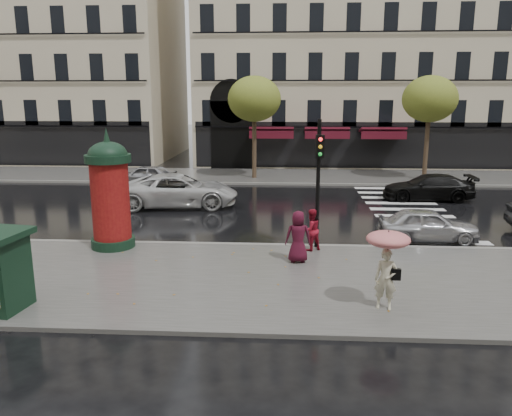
# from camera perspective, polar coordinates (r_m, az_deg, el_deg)

# --- Properties ---
(ground) EXTENTS (160.00, 160.00, 0.00)m
(ground) POSITION_cam_1_polar(r_m,az_deg,el_deg) (15.44, 3.10, -7.86)
(ground) COLOR black
(ground) RESTS_ON ground
(near_sidewalk) EXTENTS (90.00, 7.00, 0.12)m
(near_sidewalk) POSITION_cam_1_polar(r_m,az_deg,el_deg) (14.95, 3.09, -8.32)
(near_sidewalk) COLOR #474744
(near_sidewalk) RESTS_ON ground
(far_sidewalk) EXTENTS (90.00, 6.00, 0.12)m
(far_sidewalk) POSITION_cam_1_polar(r_m,az_deg,el_deg) (33.88, 3.30, 3.64)
(far_sidewalk) COLOR #474744
(far_sidewalk) RESTS_ON ground
(near_kerb) EXTENTS (90.00, 0.25, 0.14)m
(near_kerb) POSITION_cam_1_polar(r_m,az_deg,el_deg) (18.26, 3.16, -4.34)
(near_kerb) COLOR slate
(near_kerb) RESTS_ON ground
(far_kerb) EXTENTS (90.00, 0.25, 0.14)m
(far_kerb) POSITION_cam_1_polar(r_m,az_deg,el_deg) (30.92, 3.28, 2.77)
(far_kerb) COLOR slate
(far_kerb) RESTS_ON ground
(zebra_crossing) EXTENTS (3.60, 11.75, 0.01)m
(zebra_crossing) POSITION_cam_1_polar(r_m,az_deg,el_deg) (25.37, 16.92, -0.14)
(zebra_crossing) COLOR silver
(zebra_crossing) RESTS_ON ground
(bldg_far_corner) EXTENTS (26.00, 14.00, 22.90)m
(bldg_far_corner) POSITION_cam_1_polar(r_m,az_deg,el_deg) (45.23, 11.65, 20.01)
(bldg_far_corner) COLOR #B7A88C
(bldg_far_corner) RESTS_ON ground
(bldg_far_left) EXTENTS (24.00, 14.00, 22.90)m
(bldg_far_left) POSITION_cam_1_polar(r_m,az_deg,el_deg) (49.95, -24.13, 18.49)
(bldg_far_left) COLOR #B7A88C
(bldg_far_left) RESTS_ON ground
(tree_far_left) EXTENTS (3.40, 3.40, 6.64)m
(tree_far_left) POSITION_cam_1_polar(r_m,az_deg,el_deg) (32.51, -0.20, 12.32)
(tree_far_left) COLOR #38281C
(tree_far_left) RESTS_ON ground
(tree_far_right) EXTENTS (3.40, 3.40, 6.64)m
(tree_far_right) POSITION_cam_1_polar(r_m,az_deg,el_deg) (33.67, 19.25, 11.64)
(tree_far_right) COLOR #38281C
(tree_far_right) RESTS_ON ground
(woman_umbrella) EXTENTS (1.09, 1.09, 2.09)m
(woman_umbrella) POSITION_cam_1_polar(r_m,az_deg,el_deg) (12.92, 14.78, -5.41)
(woman_umbrella) COLOR beige
(woman_umbrella) RESTS_ON near_sidewalk
(woman_red) EXTENTS (0.90, 0.84, 1.47)m
(woman_red) POSITION_cam_1_polar(r_m,az_deg,el_deg) (17.49, 6.32, -2.48)
(woman_red) COLOR maroon
(woman_red) RESTS_ON near_sidewalk
(man_burgundy) EXTENTS (0.87, 0.61, 1.70)m
(man_burgundy) POSITION_cam_1_polar(r_m,az_deg,el_deg) (16.20, 4.83, -3.28)
(man_burgundy) COLOR #430D1E
(man_burgundy) RESTS_ON near_sidewalk
(morris_column) EXTENTS (1.58, 1.58, 4.25)m
(morris_column) POSITION_cam_1_polar(r_m,az_deg,el_deg) (18.23, -16.35, 1.89)
(morris_column) COLOR black
(morris_column) RESTS_ON near_sidewalk
(traffic_light) EXTENTS (0.30, 0.43, 4.52)m
(traffic_light) POSITION_cam_1_polar(r_m,az_deg,el_deg) (17.39, 7.17, 4.16)
(traffic_light) COLOR black
(traffic_light) RESTS_ON near_sidewalk
(car_silver) EXTENTS (3.76, 1.61, 1.27)m
(car_silver) POSITION_cam_1_polar(r_m,az_deg,el_deg) (20.01, 19.03, -1.82)
(car_silver) COLOR #B9B9BE
(car_silver) RESTS_ON ground
(car_white) EXTENTS (6.12, 3.37, 1.62)m
(car_white) POSITION_cam_1_polar(r_m,az_deg,el_deg) (25.05, -8.83, 2.00)
(car_white) COLOR silver
(car_white) RESTS_ON ground
(car_black) EXTENTS (4.72, 2.00, 1.36)m
(car_black) POSITION_cam_1_polar(r_m,az_deg,el_deg) (27.88, 19.07, 2.26)
(car_black) COLOR black
(car_black) RESTS_ON ground
(car_far_silver) EXTENTS (4.01, 1.84, 1.33)m
(car_far_silver) POSITION_cam_1_polar(r_m,az_deg,el_deg) (31.02, -12.61, 3.63)
(car_far_silver) COLOR #A4A5A9
(car_far_silver) RESTS_ON ground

